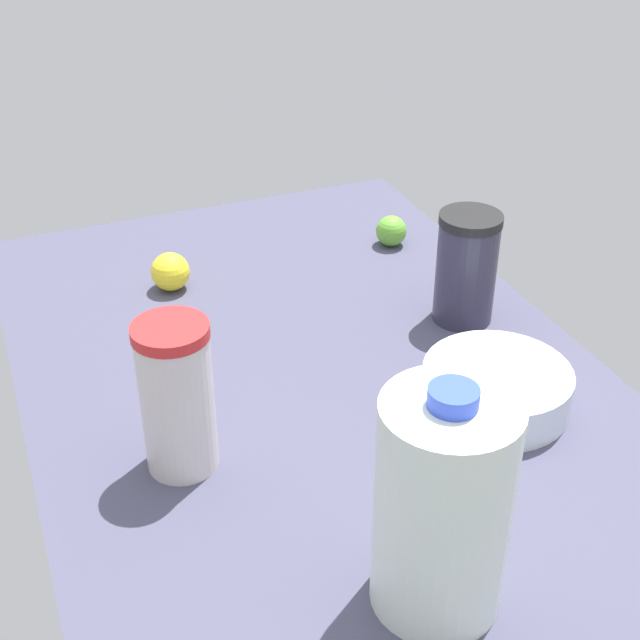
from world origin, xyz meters
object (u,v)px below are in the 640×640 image
(mixing_bowl, at_px, (496,388))
(milk_jug, at_px, (443,506))
(lime_by_jug, at_px, (391,231))
(lemon_far_back, at_px, (170,272))
(tumbler_cup, at_px, (177,397))
(shaker_bottle, at_px, (466,268))

(mixing_bowl, bearing_deg, milk_jug, -42.00)
(milk_jug, xyz_separation_m, lime_by_jug, (-0.70, 0.30, -0.09))
(milk_jug, distance_m, lemon_far_back, 0.71)
(lime_by_jug, bearing_deg, tumbler_cup, -48.84)
(tumbler_cup, xyz_separation_m, lime_by_jug, (-0.42, 0.48, -0.07))
(shaker_bottle, height_order, lime_by_jug, shaker_bottle)
(milk_jug, xyz_separation_m, shaker_bottle, (-0.45, 0.29, -0.03))
(milk_jug, relative_size, tumbler_cup, 1.32)
(shaker_bottle, relative_size, lemon_far_back, 2.79)
(milk_jug, distance_m, tumbler_cup, 0.34)
(mixing_bowl, relative_size, shaker_bottle, 1.13)
(mixing_bowl, distance_m, lime_by_jug, 0.47)
(shaker_bottle, xyz_separation_m, lime_by_jug, (-0.26, 0.01, -0.06))
(milk_jug, bearing_deg, lime_by_jug, 157.14)
(mixing_bowl, height_order, tumbler_cup, tumbler_cup)
(mixing_bowl, xyz_separation_m, lemon_far_back, (-0.45, -0.31, 0.00))
(shaker_bottle, bearing_deg, lemon_far_back, -123.27)
(shaker_bottle, bearing_deg, tumbler_cup, -71.04)
(tumbler_cup, bearing_deg, mixing_bowl, 83.79)
(tumbler_cup, height_order, lemon_far_back, tumbler_cup)
(shaker_bottle, bearing_deg, mixing_bowl, -18.82)
(mixing_bowl, bearing_deg, lime_by_jug, 170.49)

